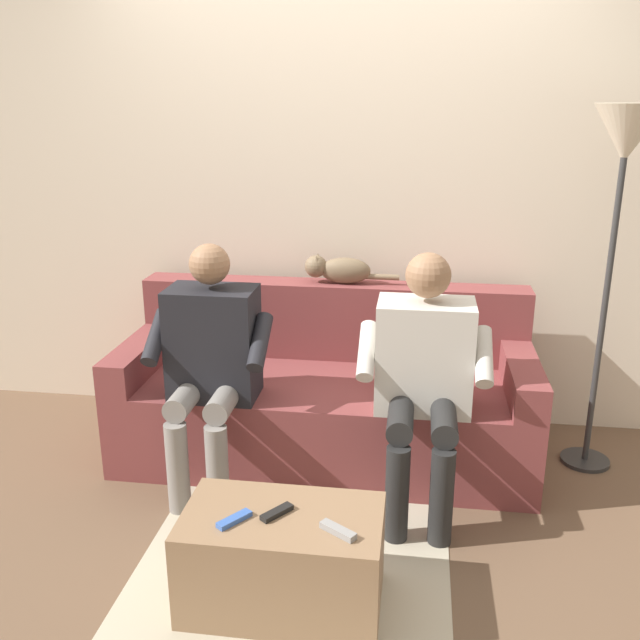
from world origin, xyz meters
TOP-DOWN VIEW (x-y plane):
  - ground_plane at (0.00, 0.60)m, footprint 8.00×8.00m
  - back_wall at (0.00, -0.65)m, footprint 4.74×0.06m
  - couch at (0.00, -0.15)m, footprint 2.04×0.84m
  - coffee_table at (0.00, 1.04)m, footprint 0.71×0.41m
  - person_left_seated at (-0.48, 0.25)m, footprint 0.57×0.59m
  - person_right_seated at (0.48, 0.25)m, footprint 0.55×0.50m
  - cat_on_backrest at (-0.02, -0.42)m, footprint 0.50×0.12m
  - remote_black at (0.02, 1.04)m, footprint 0.11×0.12m
  - remote_blue at (0.15, 1.10)m, footprint 0.11×0.13m
  - remote_gray at (-0.21, 1.12)m, footprint 0.13×0.11m
  - floor_rug at (0.00, 0.88)m, footprint 1.22×1.62m
  - floor_lamp at (-1.32, -0.19)m, footprint 0.30×0.30m

SIDE VIEW (x-z plane):
  - ground_plane at x=0.00m, z-range 0.00..0.00m
  - floor_rug at x=0.00m, z-range 0.00..0.01m
  - coffee_table at x=0.00m, z-range 0.00..0.37m
  - couch at x=0.00m, z-range -0.12..0.71m
  - remote_blue at x=0.15m, z-range 0.37..0.39m
  - remote_black at x=0.02m, z-range 0.37..0.39m
  - remote_gray at x=-0.21m, z-range 0.37..0.39m
  - person_left_seated at x=-0.48m, z-range 0.07..1.21m
  - person_right_seated at x=0.48m, z-range 0.07..1.22m
  - cat_on_backrest at x=-0.02m, z-range 0.83..0.98m
  - back_wall at x=0.00m, z-range 0.00..2.79m
  - floor_lamp at x=-1.32m, z-range 0.63..2.37m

